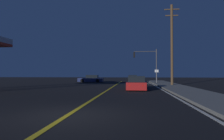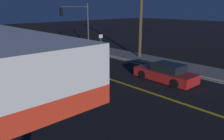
{
  "view_description": "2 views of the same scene",
  "coord_description": "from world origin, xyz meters",
  "views": [
    {
      "loc": [
        2.46,
        -7.27,
        1.56
      ],
      "look_at": [
        -0.94,
        24.37,
        2.16
      ],
      "focal_mm": 32.06,
      "sensor_mm": 36.0,
      "label": 1
    },
    {
      "loc": [
        -10.98,
        3.65,
        5.29
      ],
      "look_at": [
        0.21,
        15.69,
        0.68
      ],
      "focal_mm": 36.12,
      "sensor_mm": 36.0,
      "label": 2
    }
  ],
  "objects": [
    {
      "name": "sidewalk_right",
      "position": [
        7.09,
        12.92,
        0.07
      ],
      "size": [
        3.2,
        46.5,
        0.15
      ],
      "primitive_type": "cube",
      "color": "slate",
      "rests_on": "ground"
    },
    {
      "name": "lane_line_center",
      "position": [
        0.0,
        12.92,
        0.01
      ],
      "size": [
        0.2,
        43.91,
        0.01
      ],
      "primitive_type": "cube",
      "color": "gold",
      "rests_on": "ground"
    },
    {
      "name": "lane_line_edge_right",
      "position": [
        5.24,
        12.92,
        0.01
      ],
      "size": [
        0.16,
        43.91,
        0.01
      ],
      "primitive_type": "cube",
      "color": "silver",
      "rests_on": "ground"
    },
    {
      "name": "stop_bar",
      "position": [
        2.75,
        24.33,
        0.01
      ],
      "size": [
        5.49,
        0.5,
        0.01
      ],
      "primitive_type": "cube",
      "color": "silver",
      "rests_on": "ground"
    },
    {
      "name": "car_following_oncoming_black",
      "position": [
        2.29,
        29.82,
        0.58
      ],
      "size": [
        1.97,
        4.64,
        1.34
      ],
      "rotation": [
        0.0,
        0.0,
        0.05
      ],
      "color": "black",
      "rests_on": "ground"
    },
    {
      "name": "car_distant_tail_red",
      "position": [
        2.76,
        12.6,
        0.58
      ],
      "size": [
        1.99,
        4.69,
        1.34
      ],
      "rotation": [
        0.0,
        0.0,
        -0.02
      ],
      "color": "maroon",
      "rests_on": "ground"
    },
    {
      "name": "traffic_signal_near_right",
      "position": [
        4.9,
        26.63,
        3.81
      ],
      "size": [
        3.92,
        0.28,
        5.71
      ],
      "rotation": [
        0.0,
        0.0,
        3.14
      ],
      "color": "#38383D",
      "rests_on": "ground"
    },
    {
      "name": "utility_pole_right",
      "position": [
        7.39,
        19.06,
        5.43
      ],
      "size": [
        1.93,
        0.33,
        10.49
      ],
      "color": "#4C3823",
      "rests_on": "ground"
    },
    {
      "name": "street_sign_corner",
      "position": [
        5.99,
        23.83,
        1.51
      ],
      "size": [
        0.56,
        0.07,
        2.24
      ],
      "color": "slate",
      "rests_on": "ground"
    }
  ]
}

